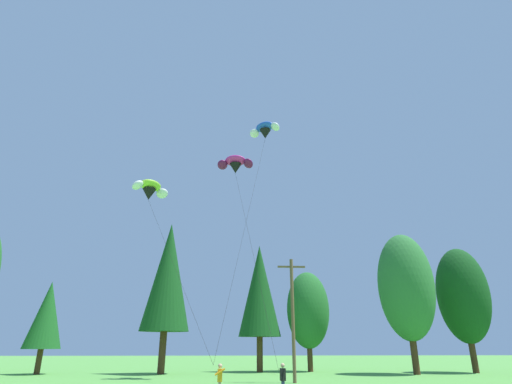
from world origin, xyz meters
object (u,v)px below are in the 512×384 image
(kite_flyer_mid, at_px, (283,378))
(utility_pole, at_px, (293,315))
(parafoil_kite_mid_magenta, at_px, (235,164))
(kite_flyer_near, at_px, (220,378))
(parafoil_kite_far_blue_white, at_px, (265,130))
(parafoil_kite_high_lime_white, at_px, (150,190))

(kite_flyer_mid, bearing_deg, utility_pole, 78.36)
(parafoil_kite_mid_magenta, bearing_deg, kite_flyer_mid, -77.72)
(kite_flyer_near, height_order, parafoil_kite_far_blue_white, parafoil_kite_far_blue_white)
(kite_flyer_near, relative_size, parafoil_kite_high_lime_white, 0.13)
(kite_flyer_near, bearing_deg, kite_flyer_mid, 7.44)
(kite_flyer_mid, distance_m, parafoil_kite_high_lime_white, 17.26)
(parafoil_kite_mid_magenta, bearing_deg, utility_pole, -34.30)
(kite_flyer_mid, xyz_separation_m, parafoil_kite_far_blue_white, (0.14, 12.61, 21.59))
(parafoil_kite_high_lime_white, xyz_separation_m, parafoil_kite_far_blue_white, (9.41, 5.81, 8.73))
(parafoil_kite_far_blue_white, bearing_deg, parafoil_kite_mid_magenta, -176.88)
(kite_flyer_mid, bearing_deg, parafoil_kite_high_lime_white, 143.73)
(parafoil_kite_mid_magenta, distance_m, parafoil_kite_far_blue_white, 4.78)
(parafoil_kite_mid_magenta, bearing_deg, kite_flyer_near, -92.38)
(kite_flyer_mid, bearing_deg, kite_flyer_near, -172.56)
(utility_pole, distance_m, parafoil_kite_mid_magenta, 15.06)
(utility_pole, height_order, parafoil_kite_mid_magenta, parafoil_kite_mid_magenta)
(parafoil_kite_far_blue_white, bearing_deg, utility_pole, -61.85)
(kite_flyer_near, bearing_deg, parafoil_kite_far_blue_white, 75.42)
(kite_flyer_mid, relative_size, parafoil_kite_mid_magenta, 0.09)
(parafoil_kite_mid_magenta, xyz_separation_m, parafoil_kite_far_blue_white, (2.86, 0.16, 3.83))
(utility_pole, xyz_separation_m, parafoil_kite_high_lime_white, (-11.19, -2.50, 9.08))
(utility_pole, bearing_deg, kite_flyer_mid, -101.64)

